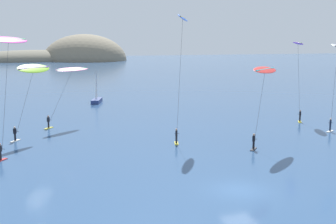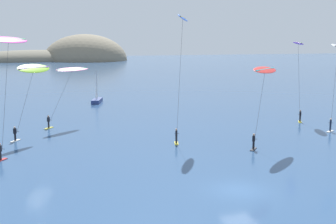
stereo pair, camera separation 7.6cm
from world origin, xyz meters
The scene contains 9 objects.
ground_plane centered at (0.00, 0.00, 0.00)m, with size 600.00×600.00×0.00m, color #2D4C75.
headland_island centered at (14.14, 228.10, 0.00)m, with size 95.29×55.14×30.97m.
sailboat_near centered at (-1.98, 50.23, 0.64)m, with size 2.92×5.89×5.70m.
kitesurfer_magenta centered at (-16.21, 16.65, 10.64)m, with size 4.58×5.94×11.73m.
kitesurfer_blue centered at (2.96, 19.78, 12.72)m, with size 4.62×7.93×14.38m.
kitesurfer_pink centered at (-8.70, 31.45, 6.95)m, with size 7.05×5.92×7.73m.
kitesurfer_red centered at (9.46, 12.13, 7.70)m, with size 5.73×5.12×8.55m.
kitesurfer_purple centered at (22.92, 24.65, 9.83)m, with size 3.68×6.43×11.17m.
kitesurfer_lime centered at (-13.87, 24.95, 7.51)m, with size 5.41×5.50×8.60m.
Camera 2 is at (-15.29, -26.96, 11.18)m, focal length 45.00 mm.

